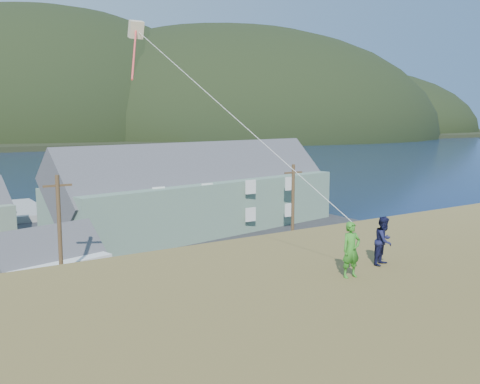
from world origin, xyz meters
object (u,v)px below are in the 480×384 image
lodge (202,190)px  kite_flyer_navy (384,241)px  kite_flyer_green (351,250)px  shed_white (48,266)px

lodge → kite_flyer_navy: 39.96m
kite_flyer_green → shed_white: bearing=104.6°
lodge → shed_white: lodge is taller
shed_white → kite_flyer_green: (2.62, -24.40, 5.80)m
shed_white → kite_flyer_green: kite_flyer_green is taller
kite_flyer_green → kite_flyer_navy: bearing=21.0°
lodge → shed_white: bearing=-154.8°
lodge → kite_flyer_navy: size_ratio=21.75×
kite_flyer_navy → shed_white: bearing=82.1°
kite_flyer_navy → lodge: bearing=50.4°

